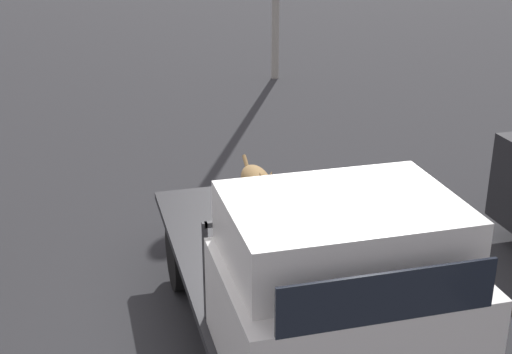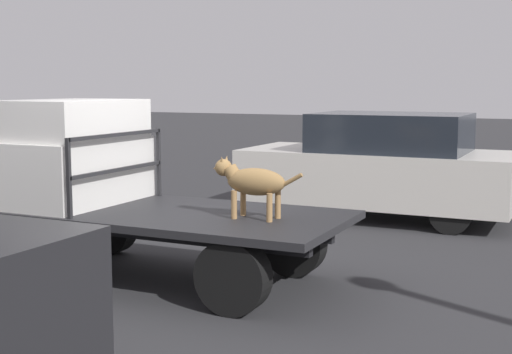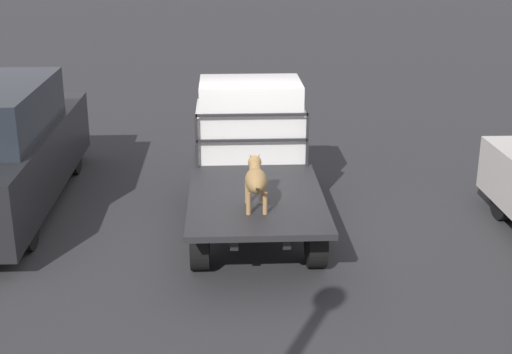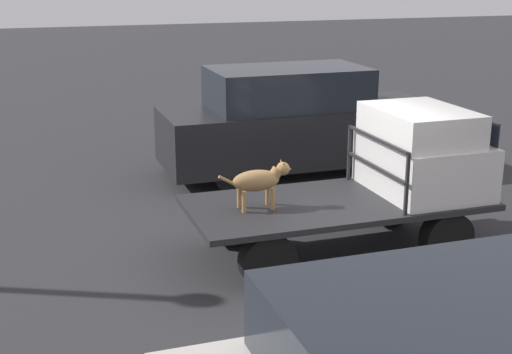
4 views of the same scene
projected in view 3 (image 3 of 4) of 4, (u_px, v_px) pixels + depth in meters
name	position (u px, v px, depth m)	size (l,w,h in m)	color
ground_plane	(254.00, 228.00, 10.49)	(80.00, 80.00, 0.00)	#2D2D30
flatbed_truck	(254.00, 192.00, 10.30)	(4.06, 1.82, 0.77)	black
truck_cab	(250.00, 119.00, 11.26)	(1.35, 1.70, 1.18)	silver
truck_headboard	(252.00, 132.00, 10.59)	(0.04, 1.70, 0.82)	#232326
dog	(256.00, 179.00, 9.07)	(1.00, 0.28, 0.63)	#9E7547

